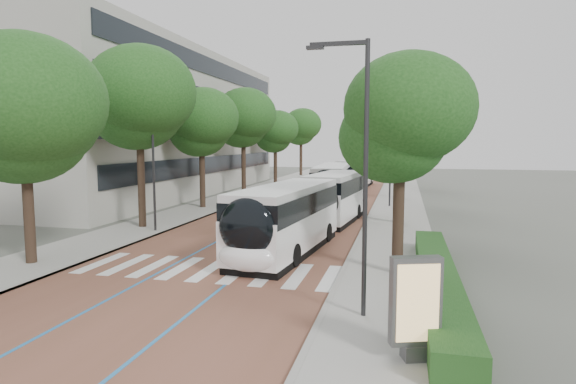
# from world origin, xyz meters

# --- Properties ---
(ground) EXTENTS (160.00, 160.00, 0.00)m
(ground) POSITION_xyz_m (0.00, 0.00, 0.00)
(ground) COLOR #51544C
(ground) RESTS_ON ground
(road) EXTENTS (11.00, 140.00, 0.02)m
(road) POSITION_xyz_m (0.00, 40.00, 0.01)
(road) COLOR brown
(road) RESTS_ON ground
(sidewalk_left) EXTENTS (4.00, 140.00, 0.12)m
(sidewalk_left) POSITION_xyz_m (-7.50, 40.00, 0.06)
(sidewalk_left) COLOR #9A9892
(sidewalk_left) RESTS_ON ground
(sidewalk_right) EXTENTS (4.00, 140.00, 0.12)m
(sidewalk_right) POSITION_xyz_m (7.50, 40.00, 0.06)
(sidewalk_right) COLOR #9A9892
(sidewalk_right) RESTS_ON ground
(kerb_left) EXTENTS (0.20, 140.00, 0.14)m
(kerb_left) POSITION_xyz_m (-5.60, 40.00, 0.06)
(kerb_left) COLOR gray
(kerb_left) RESTS_ON ground
(kerb_right) EXTENTS (0.20, 140.00, 0.14)m
(kerb_right) POSITION_xyz_m (5.60, 40.00, 0.06)
(kerb_right) COLOR gray
(kerb_right) RESTS_ON ground
(zebra_crossing) EXTENTS (10.55, 3.60, 0.01)m
(zebra_crossing) POSITION_xyz_m (0.20, 1.00, 0.03)
(zebra_crossing) COLOR silver
(zebra_crossing) RESTS_ON ground
(lane_line_left) EXTENTS (0.12, 126.00, 0.01)m
(lane_line_left) POSITION_xyz_m (-1.60, 40.00, 0.02)
(lane_line_left) COLOR #236EAF
(lane_line_left) RESTS_ON road
(lane_line_right) EXTENTS (0.12, 126.00, 0.01)m
(lane_line_right) POSITION_xyz_m (1.60, 40.00, 0.02)
(lane_line_right) COLOR #236EAF
(lane_line_right) RESTS_ON road
(office_building) EXTENTS (18.11, 40.00, 14.00)m
(office_building) POSITION_xyz_m (-19.47, 28.00, 7.00)
(office_building) COLOR #A09E94
(office_building) RESTS_ON ground
(hedge) EXTENTS (1.20, 14.00, 0.80)m
(hedge) POSITION_xyz_m (9.10, 0.00, 0.52)
(hedge) COLOR #174016
(hedge) RESTS_ON sidewalk_right
(streetlight_near) EXTENTS (1.82, 0.20, 8.00)m
(streetlight_near) POSITION_xyz_m (6.62, -3.00, 4.82)
(streetlight_near) COLOR #28292B
(streetlight_near) RESTS_ON sidewalk_right
(streetlight_far) EXTENTS (1.82, 0.20, 8.00)m
(streetlight_far) POSITION_xyz_m (6.62, 22.00, 4.82)
(streetlight_far) COLOR #28292B
(streetlight_far) RESTS_ON sidewalk_right
(lamp_post_left) EXTENTS (0.14, 0.14, 8.00)m
(lamp_post_left) POSITION_xyz_m (-6.10, 8.00, 4.12)
(lamp_post_left) COLOR #28292B
(lamp_post_left) RESTS_ON sidewalk_left
(trees_left) EXTENTS (6.49, 61.09, 10.28)m
(trees_left) POSITION_xyz_m (-7.50, 21.84, 6.87)
(trees_left) COLOR black
(trees_left) RESTS_ON ground
(trees_right) EXTENTS (5.62, 46.98, 8.62)m
(trees_right) POSITION_xyz_m (7.70, 21.28, 6.00)
(trees_right) COLOR black
(trees_right) RESTS_ON ground
(lead_bus) EXTENTS (4.35, 18.55, 3.20)m
(lead_bus) POSITION_xyz_m (2.97, 8.54, 1.63)
(lead_bus) COLOR black
(lead_bus) RESTS_ON ground
(bus_queued_0) EXTENTS (3.15, 12.51, 3.20)m
(bus_queued_0) POSITION_xyz_m (1.84, 24.38, 1.62)
(bus_queued_0) COLOR white
(bus_queued_0) RESTS_ON ground
(bus_queued_1) EXTENTS (3.19, 12.52, 3.20)m
(bus_queued_1) POSITION_xyz_m (2.56, 37.68, 1.62)
(bus_queued_1) COLOR white
(bus_queued_1) RESTS_ON ground
(ad_panel) EXTENTS (1.23, 0.70, 2.48)m
(ad_panel) POSITION_xyz_m (8.21, -5.64, 1.42)
(ad_panel) COLOR #59595B
(ad_panel) RESTS_ON sidewalk_right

